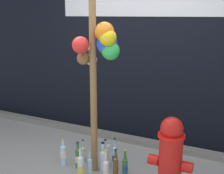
# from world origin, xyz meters

# --- Properties ---
(building_wall) EXTENTS (10.00, 0.21, 3.70)m
(building_wall) POSITION_xyz_m (0.00, 1.63, 1.85)
(building_wall) COLOR black
(building_wall) RESTS_ON ground_plane
(curb_strip) EXTENTS (8.00, 0.12, 0.08)m
(curb_strip) POSITION_xyz_m (0.00, 1.27, 0.04)
(curb_strip) COLOR slate
(curb_strip) RESTS_ON ground_plane
(memorial_post) EXTENTS (0.54, 0.41, 2.94)m
(memorial_post) POSITION_xyz_m (-0.09, 0.30, 1.72)
(memorial_post) COLOR olive
(memorial_post) RESTS_ON ground_plane
(fire_hydrant) EXTENTS (0.48, 0.29, 0.89)m
(fire_hydrant) POSITION_xyz_m (0.82, 0.20, 0.45)
(fire_hydrant) COLOR red
(fire_hydrant) RESTS_ON ground_plane
(bottle_0) EXTENTS (0.07, 0.07, 0.36)m
(bottle_0) POSITION_xyz_m (-0.10, 0.47, 0.13)
(bottle_0) COLOR #B2DBEA
(bottle_0) RESTS_ON ground_plane
(bottle_1) EXTENTS (0.07, 0.07, 0.35)m
(bottle_1) POSITION_xyz_m (-0.37, 0.25, 0.14)
(bottle_1) COLOR #337038
(bottle_1) RESTS_ON ground_plane
(bottle_2) EXTENTS (0.07, 0.07, 0.34)m
(bottle_2) POSITION_xyz_m (0.13, 0.30, 0.13)
(bottle_2) COLOR brown
(bottle_2) RESTS_ON ground_plane
(bottle_3) EXTENTS (0.07, 0.07, 0.33)m
(bottle_3) POSITION_xyz_m (0.23, 0.37, 0.12)
(bottle_3) COLOR #337038
(bottle_3) RESTS_ON ground_plane
(bottle_4) EXTENTS (0.06, 0.06, 0.31)m
(bottle_4) POSITION_xyz_m (-0.40, 0.42, 0.12)
(bottle_4) COLOR #B2DBEA
(bottle_4) RESTS_ON ground_plane
(bottle_5) EXTENTS (0.06, 0.06, 0.33)m
(bottle_5) POSITION_xyz_m (-0.12, 0.12, 0.14)
(bottle_5) COLOR #93CCE0
(bottle_5) RESTS_ON ground_plane
(bottle_6) EXTENTS (0.07, 0.07, 0.40)m
(bottle_6) POSITION_xyz_m (0.05, 0.46, 0.16)
(bottle_6) COLOR #93CCE0
(bottle_6) RESTS_ON ground_plane
(bottle_7) EXTENTS (0.08, 0.08, 0.41)m
(bottle_7) POSITION_xyz_m (-0.19, 0.02, 0.16)
(bottle_7) COLOR silver
(bottle_7) RESTS_ON ground_plane
(bottle_8) EXTENTS (0.08, 0.08, 0.38)m
(bottle_8) POSITION_xyz_m (-0.05, 0.33, 0.16)
(bottle_8) COLOR silver
(bottle_8) RESTS_ON ground_plane
(bottle_9) EXTENTS (0.07, 0.07, 0.42)m
(bottle_9) POSITION_xyz_m (0.13, 0.06, 0.17)
(bottle_9) COLOR silver
(bottle_9) RESTS_ON ground_plane
(bottle_10) EXTENTS (0.08, 0.08, 0.36)m
(bottle_10) POSITION_xyz_m (-0.58, 0.24, 0.15)
(bottle_10) COLOR #B2DBEA
(bottle_10) RESTS_ON ground_plane
(litter_1) EXTENTS (0.07, 0.11, 0.01)m
(litter_1) POSITION_xyz_m (-0.33, 1.01, 0.00)
(litter_1) COLOR silver
(litter_1) RESTS_ON ground_plane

